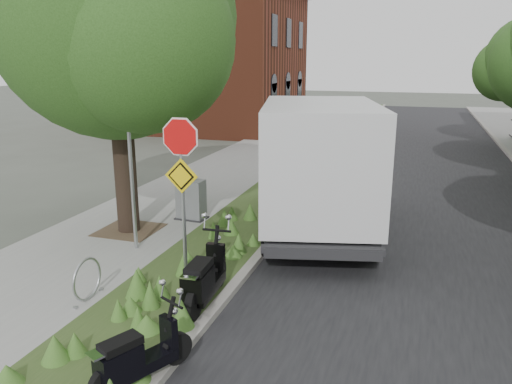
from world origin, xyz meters
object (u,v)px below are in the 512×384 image
Objects in this scene: scooter_near at (203,284)px; scooter_far at (132,362)px; sign_assembly at (181,167)px; utility_cabinet at (191,200)px; box_truck at (318,161)px.

scooter_far is (0.01, -2.25, -0.06)m from scooter_near.
sign_assembly is 3.64m from scooter_far.
utility_cabinet reaches higher than scooter_near.
sign_assembly is 4.25m from box_truck.
scooter_far is at bearing -71.03° from utility_cabinet.
scooter_near reaches higher than scooter_far.
box_truck reaches higher than scooter_far.
scooter_near is (0.71, -0.80, -1.79)m from sign_assembly.
scooter_near is at bearing -48.26° from sign_assembly.
sign_assembly is 1.79× the size of scooter_near.
sign_assembly is 2.26× the size of scooter_far.
box_truck is at bearing 66.09° from sign_assembly.
sign_assembly is 2.09m from scooter_near.
scooter_near is 1.73× the size of utility_cabinet.
sign_assembly is 3.09× the size of utility_cabinet.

